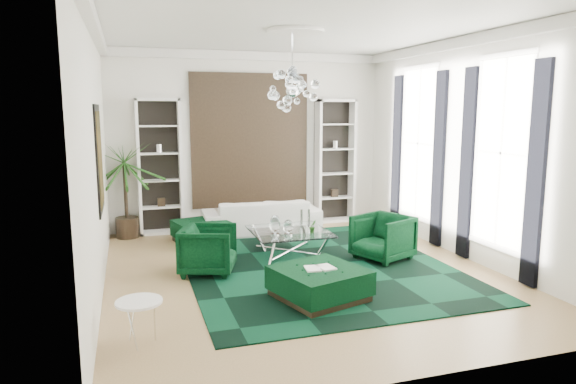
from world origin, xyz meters
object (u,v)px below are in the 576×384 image
object	(u,v)px
ottoman_side	(202,232)
palm	(125,177)
armchair_left	(208,250)
ottoman_front	(319,284)
side_table	(140,323)
sofa	(261,216)
coffee_table	(290,243)
armchair_right	(383,237)

from	to	relation	value
ottoman_side	palm	world-z (taller)	palm
armchair_left	ottoman_front	size ratio (longest dim) A/B	0.77
ottoman_front	side_table	size ratio (longest dim) A/B	2.13
sofa	palm	size ratio (longest dim) A/B	0.98
coffee_table	armchair_right	bearing A→B (deg)	-26.12
armchair_left	ottoman_side	distance (m)	1.95
sofa	armchair_left	xyz separation A→B (m)	(-1.47, -2.36, 0.03)
coffee_table	armchair_left	bearing A→B (deg)	-160.34
armchair_left	ottoman_side	world-z (taller)	armchair_left
ottoman_side	side_table	bearing A→B (deg)	-106.75
sofa	ottoman_side	bearing A→B (deg)	19.92
ottoman_front	side_table	bearing A→B (deg)	-164.01
armchair_right	ottoman_side	size ratio (longest dim) A/B	0.92
ottoman_front	coffee_table	bearing A→B (deg)	83.23
armchair_left	ottoman_front	xyz separation A→B (m)	(1.27, -1.60, -0.16)
coffee_table	ottoman_front	xyz separation A→B (m)	(-0.25, -2.14, -0.01)
armchair_right	ottoman_front	size ratio (longest dim) A/B	0.80
armchair_left	ottoman_side	size ratio (longest dim) A/B	0.89
ottoman_front	armchair_right	bearing A→B (deg)	39.84
sofa	palm	xyz separation A→B (m)	(-2.70, 0.43, 0.89)
sofa	armchair_left	distance (m)	2.78
coffee_table	palm	bearing A→B (deg)	140.72
ottoman_front	palm	size ratio (longest dim) A/B	0.44
armchair_left	palm	distance (m)	3.17
ottoman_side	coffee_table	bearing A→B (deg)	-45.70
sofa	ottoman_front	world-z (taller)	sofa
sofa	armchair_right	world-z (taller)	armchair_right
coffee_table	palm	distance (m)	3.69
sofa	ottoman_front	xyz separation A→B (m)	(-0.20, -3.96, -0.14)
armchair_left	palm	bearing A→B (deg)	42.89
armchair_right	coffee_table	size ratio (longest dim) A/B	0.65
ottoman_side	ottoman_front	bearing A→B (deg)	-72.60
ottoman_side	side_table	world-z (taller)	side_table
armchair_right	armchair_left	bearing A→B (deg)	-116.50
sofa	side_table	size ratio (longest dim) A/B	4.76
side_table	coffee_table	bearing A→B (deg)	47.00
sofa	armchair_left	world-z (taller)	armchair_left
ottoman_front	side_table	distance (m)	2.47
side_table	palm	xyz separation A→B (m)	(-0.12, 5.07, 1.00)
armchair_left	palm	xyz separation A→B (m)	(-1.22, 2.79, 0.86)
armchair_left	ottoman_side	xyz separation A→B (m)	(0.16, 1.94, -0.17)
ottoman_side	palm	size ratio (longest dim) A/B	0.38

